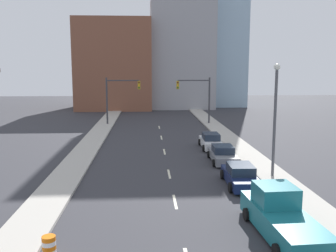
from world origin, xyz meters
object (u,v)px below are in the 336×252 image
(street_lamp, at_px, (275,113))
(sedan_navy, at_px, (240,176))
(traffic_signal_right, at_px, (200,94))
(sedan_gray, at_px, (223,154))
(pickup_truck_teal, at_px, (281,217))
(traffic_barrel, at_px, (49,247))
(traffic_signal_left, at_px, (116,94))
(sedan_white, at_px, (211,141))

(street_lamp, relative_size, sedan_navy, 1.68)
(traffic_signal_right, bearing_deg, street_lamp, -86.57)
(street_lamp, height_order, sedan_gray, street_lamp)
(pickup_truck_teal, bearing_deg, sedan_navy, 87.31)
(pickup_truck_teal, bearing_deg, traffic_barrel, -173.95)
(traffic_signal_right, height_order, pickup_truck_teal, traffic_signal_right)
(pickup_truck_teal, distance_m, sedan_navy, 7.51)
(sedan_gray, bearing_deg, traffic_signal_right, 88.31)
(street_lamp, relative_size, sedan_gray, 1.69)
(traffic_signal_right, height_order, street_lamp, street_lamp)
(traffic_signal_right, height_order, traffic_barrel, traffic_signal_right)
(sedan_gray, bearing_deg, traffic_barrel, -122.58)
(traffic_barrel, bearing_deg, pickup_truck_teal, 8.94)
(traffic_signal_right, relative_size, street_lamp, 0.81)
(traffic_signal_right, relative_size, pickup_truck_teal, 1.00)
(street_lamp, distance_m, pickup_truck_teal, 10.18)
(traffic_signal_left, xyz_separation_m, traffic_signal_right, (11.45, 0.00, 0.00))
(traffic_signal_left, xyz_separation_m, pickup_truck_teal, (10.33, -35.01, -3.34))
(sedan_navy, distance_m, sedan_white, 11.72)
(traffic_signal_left, distance_m, traffic_signal_right, 11.45)
(traffic_barrel, xyz_separation_m, sedan_white, (10.22, 20.84, 0.20))
(traffic_signal_left, xyz_separation_m, sedan_navy, (10.30, -27.50, -3.56))
(street_lamp, distance_m, sedan_navy, 5.09)
(traffic_barrel, bearing_deg, sedan_gray, 56.26)
(sedan_white, bearing_deg, sedan_navy, -89.64)
(traffic_signal_left, height_order, traffic_barrel, traffic_signal_left)
(pickup_truck_teal, bearing_deg, sedan_gray, 86.83)
(traffic_barrel, distance_m, sedan_gray, 18.54)
(street_lamp, distance_m, sedan_white, 11.26)
(traffic_barrel, height_order, street_lamp, street_lamp)
(traffic_barrel, height_order, sedan_navy, sedan_navy)
(sedan_gray, xyz_separation_m, sedan_white, (-0.07, 5.42, 0.04))
(street_lamp, height_order, pickup_truck_teal, street_lamp)
(traffic_barrel, xyz_separation_m, sedan_gray, (10.30, 15.42, 0.16))
(street_lamp, bearing_deg, pickup_truck_teal, -106.45)
(traffic_signal_left, bearing_deg, traffic_signal_right, 0.00)
(sedan_gray, bearing_deg, pickup_truck_teal, -89.13)
(traffic_signal_left, height_order, sedan_white, traffic_signal_left)
(traffic_signal_right, bearing_deg, traffic_barrel, -107.22)
(street_lamp, xyz_separation_m, sedan_navy, (-2.70, -1.55, -4.02))
(sedan_navy, relative_size, sedan_white, 1.00)
(street_lamp, bearing_deg, sedan_white, 104.77)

